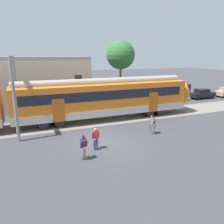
% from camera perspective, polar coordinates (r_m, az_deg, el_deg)
% --- Properties ---
extents(ground_plane, '(160.00, 160.00, 0.00)m').
position_cam_1_polar(ground_plane, '(17.14, -2.78, -7.90)').
color(ground_plane, '#38383D').
extents(commuter_train, '(38.05, 3.07, 4.73)m').
position_cam_1_polar(commuter_train, '(21.31, -23.96, 1.69)').
color(commuter_train, '#B2ADA8').
rests_on(commuter_train, ground).
extents(pedestrian_navy, '(0.52, 0.71, 1.67)m').
position_cam_1_polar(pedestrian_navy, '(14.25, -7.43, -8.53)').
color(pedestrian_navy, '#6B6051').
rests_on(pedestrian_navy, ground).
extents(pedestrian_red, '(0.61, 0.61, 1.67)m').
position_cam_1_polar(pedestrian_red, '(15.63, -4.30, -6.31)').
color(pedestrian_red, navy).
rests_on(pedestrian_red, ground).
extents(pedestrian_grey, '(0.55, 0.67, 1.67)m').
position_cam_1_polar(pedestrian_grey, '(18.90, 10.48, -2.77)').
color(pedestrian_grey, '#6B6051').
rests_on(pedestrian_grey, ground).
extents(parked_car_white, '(4.06, 1.87, 1.54)m').
position_cam_1_polar(parked_car_white, '(33.62, 16.07, 4.16)').
color(parked_car_white, silver).
rests_on(parked_car_white, ground).
extents(parked_car_black, '(4.01, 1.78, 1.54)m').
position_cam_1_polar(parked_car_black, '(36.69, 22.52, 4.45)').
color(parked_car_black, black).
rests_on(parked_car_black, ground).
extents(catenary_gantry, '(0.24, 6.64, 6.53)m').
position_cam_1_polar(catenary_gantry, '(20.99, -24.21, 7.20)').
color(catenary_gantry, gray).
rests_on(catenary_gantry, ground).
extents(background_building, '(18.08, 5.00, 9.20)m').
position_cam_1_polar(background_building, '(28.72, -24.49, 6.62)').
color(background_building, beige).
rests_on(background_building, ground).
extents(street_tree_right, '(4.29, 4.29, 8.73)m').
position_cam_1_polar(street_tree_right, '(33.92, 2.26, 14.62)').
color(street_tree_right, brown).
rests_on(street_tree_right, ground).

